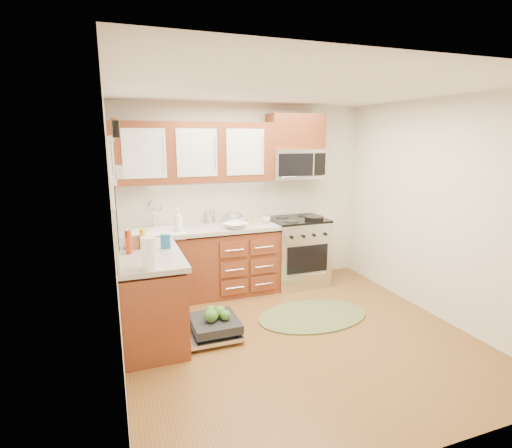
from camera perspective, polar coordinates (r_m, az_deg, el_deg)
name	(u,v)px	position (r m, az deg, el deg)	size (l,w,h in m)	color
floor	(297,336)	(4.43, 5.89, -15.58)	(3.50, 3.50, 0.00)	brown
ceiling	(303,89)	(3.93, 6.74, 18.57)	(3.50, 3.50, 0.00)	white
wall_back	(244,196)	(5.59, -1.67, 3.96)	(3.50, 0.04, 2.50)	silver
wall_front	(431,278)	(2.60, 23.67, -7.13)	(3.50, 0.04, 2.50)	silver
wall_left	(114,236)	(3.60, -19.61, -1.56)	(0.04, 3.50, 2.50)	silver
wall_right	(438,210)	(5.01, 24.55, 1.84)	(0.04, 3.50, 2.50)	silver
base_cabinet_back	(200,265)	(5.32, -8.05, -5.76)	(2.05, 0.60, 0.85)	#5D1F15
base_cabinet_left	(150,298)	(4.36, -14.92, -10.24)	(0.60, 1.25, 0.85)	#5D1F15
countertop_back	(199,230)	(5.18, -8.18, -0.80)	(2.07, 0.64, 0.05)	#A29D94
countertop_left	(148,255)	(4.20, -15.14, -4.23)	(0.64, 1.27, 0.05)	#A29D94
backsplash_back	(193,202)	(5.40, -8.94, 3.08)	(2.05, 0.02, 0.57)	beige
backsplash_left	(115,227)	(4.12, -19.47, -0.41)	(0.02, 1.25, 0.57)	beige
upper_cabinets	(194,152)	(5.18, -8.84, 10.09)	(2.05, 0.35, 0.75)	#5D1F15
cabinet_over_mw	(295,132)	(5.62, 5.62, 13.00)	(0.76, 0.35, 0.47)	#5D1F15
range	(297,251)	(5.72, 5.90, -3.86)	(0.76, 0.64, 0.95)	silver
microwave	(295,164)	(5.61, 5.64, 8.56)	(0.76, 0.38, 0.40)	silver
sink	(158,241)	(5.11, -13.87, -2.39)	(0.62, 0.50, 0.26)	white
dishwasher	(211,328)	(4.37, -6.42, -14.49)	(0.70, 0.60, 0.20)	silver
window	(113,193)	(4.03, -19.82, 4.23)	(0.03, 1.05, 1.05)	white
window_blind	(113,158)	(4.00, -19.80, 8.93)	(0.02, 0.96, 0.40)	white
shelf_upper	(111,140)	(3.15, -20.04, 11.25)	(0.04, 0.40, 0.03)	white
shelf_lower	(114,181)	(3.17, -19.63, 5.83)	(0.04, 0.40, 0.03)	white
rug	(313,316)	(4.86, 8.11, -12.84)	(1.34, 0.87, 0.02)	olive
skillet	(314,218)	(5.54, 8.28, 0.85)	(0.26, 0.26, 0.05)	black
stock_pot	(234,218)	(5.40, -3.13, 0.83)	(0.22, 0.22, 0.13)	silver
cutting_board	(245,222)	(5.45, -1.51, 0.35)	(0.25, 0.16, 0.02)	#A37B4A
canister	(210,217)	(5.40, -6.54, 1.04)	(0.11, 0.11, 0.18)	silver
paper_towel_roll	(149,253)	(3.64, -15.06, -4.05)	(0.13, 0.13, 0.29)	white
mustard_bottle	(143,239)	(4.31, -15.81, -2.06)	(0.07, 0.07, 0.21)	yellow
red_bottle	(129,242)	(4.17, -17.73, -2.50)	(0.06, 0.06, 0.24)	#BC330F
wooden_box	(135,243)	(4.35, -16.89, -2.56)	(0.13, 0.09, 0.13)	brown
blue_carton	(166,241)	(4.27, -12.79, -2.43)	(0.09, 0.06, 0.15)	#2262A2
bowl_a	(236,225)	(5.09, -2.94, -0.21)	(0.29, 0.29, 0.07)	#999999
bowl_b	(235,220)	(5.39, -3.07, 0.56)	(0.27, 0.27, 0.08)	#999999
cup	(266,220)	(5.40, 1.48, 0.61)	(0.11, 0.11, 0.08)	#999999
soap_bottle_a	(178,220)	(4.98, -11.05, 0.54)	(0.11, 0.11, 0.28)	#999999
soap_bottle_b	(127,236)	(4.58, -17.95, -1.64)	(0.07, 0.08, 0.17)	#999999
soap_bottle_c	(128,240)	(4.40, -17.85, -2.18)	(0.13, 0.13, 0.17)	#999999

